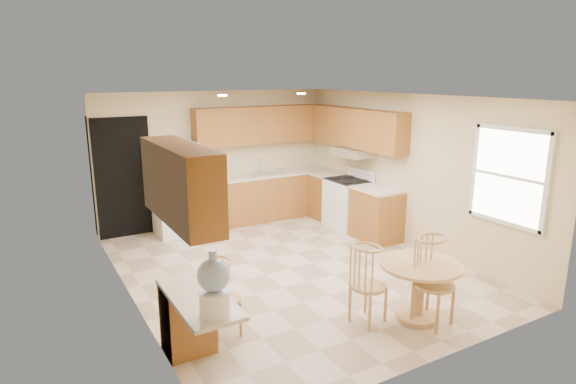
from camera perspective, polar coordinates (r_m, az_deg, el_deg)
floor at (r=7.20m, az=0.31°, el=-9.07°), size 5.50×5.50×0.00m
ceiling at (r=6.64m, az=0.34°, el=11.21°), size 4.50×5.50×0.02m
wall_back at (r=9.25m, az=-8.33°, el=4.02°), size 4.50×0.02×2.50m
wall_front at (r=4.74m, az=17.43°, el=-5.96°), size 4.50×0.02×2.50m
wall_left at (r=6.03m, az=-18.46°, el=-1.82°), size 0.02×5.50×2.50m
wall_right at (r=8.16m, az=14.11°, el=2.44°), size 0.02×5.50×2.50m
doorway at (r=8.79m, az=-18.89°, el=1.57°), size 0.90×0.02×2.10m
base_cab_back at (r=9.50m, az=-2.59°, el=-0.61°), size 2.75×0.60×0.87m
counter_back at (r=9.40m, az=-2.62°, el=2.08°), size 2.75×0.63×0.04m
base_cab_right_a at (r=9.55m, az=4.80°, el=-0.57°), size 0.60×0.59×0.87m
counter_right_a at (r=9.45m, az=4.86°, el=2.10°), size 0.63×0.59×0.04m
base_cab_right_b at (r=8.44m, az=10.44°, el=-2.70°), size 0.60×0.80×0.87m
counter_right_b at (r=8.32m, az=10.57°, el=0.31°), size 0.63×0.80×0.04m
upper_cab_back at (r=9.37m, az=-3.07°, el=7.98°), size 2.75×0.33×0.70m
upper_cab_right at (r=8.86m, az=8.11°, el=7.53°), size 0.33×2.42×0.70m
upper_cab_left at (r=4.42m, az=-12.64°, el=1.02°), size 0.33×1.40×0.70m
sink at (r=9.38m, az=-2.75°, el=2.20°), size 0.78×0.44×0.01m
range_hood at (r=8.85m, az=7.70°, el=4.72°), size 0.50×0.76×0.14m
desk_pedestal at (r=5.22m, az=-11.81°, el=-14.43°), size 0.48×0.42×0.72m
desk_top at (r=4.72m, az=-10.54°, el=-12.24°), size 0.50×1.20×0.04m
window at (r=6.92m, az=24.73°, el=1.69°), size 0.06×1.12×1.30m
can_light_a at (r=7.50m, az=-7.78°, el=11.28°), size 0.14×0.14×0.02m
can_light_b at (r=8.13m, az=1.57°, el=11.59°), size 0.14×0.14×0.02m
refrigerator at (r=8.70m, az=-13.18°, el=0.33°), size 0.73×0.71×1.65m
stove at (r=9.00m, az=7.12°, el=-1.31°), size 0.65×0.76×1.09m
dining_table at (r=5.86m, az=15.32°, el=-10.34°), size 0.94×0.94×0.69m
chair_table_a at (r=5.58m, az=10.14°, el=-10.11°), size 0.41×0.53×0.92m
chair_table_b at (r=5.66m, az=17.74°, el=-9.50°), size 0.45×0.47×1.02m
chair_desk at (r=5.30m, az=-7.29°, el=-11.76°), size 0.38×0.49×0.86m
water_crock at (r=4.24m, az=-8.76°, el=-10.97°), size 0.29×0.29×0.60m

